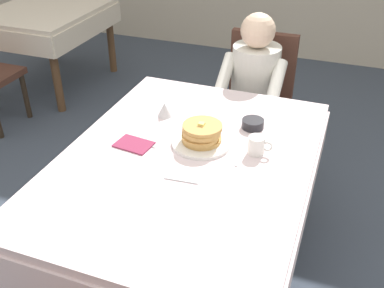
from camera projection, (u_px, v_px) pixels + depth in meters
name	position (u px, v px, depth m)	size (l,w,h in m)	color
ground_plane	(187.00, 271.00, 2.44)	(14.00, 14.00, 0.00)	#3D4756
dining_table_main	(186.00, 173.00, 2.10)	(1.12, 1.52, 0.74)	silver
chair_diner	(257.00, 94.00, 3.07)	(0.44, 0.45, 0.93)	#4C2D23
diner_person	(253.00, 85.00, 2.87)	(0.40, 0.43, 1.12)	silver
plate_breakfast	(201.00, 143.00, 2.13)	(0.28, 0.28, 0.02)	white
breakfast_stack	(201.00, 133.00, 2.11)	(0.19, 0.19, 0.10)	tan
cup_coffee	(257.00, 145.00, 2.05)	(0.11, 0.08, 0.08)	white
bowl_butter	(253.00, 124.00, 2.26)	(0.11, 0.11, 0.04)	black
syrup_pitcher	(165.00, 109.00, 2.36)	(0.08, 0.08, 0.07)	silver
fork_left_of_plate	(163.00, 139.00, 2.18)	(0.18, 0.01, 0.01)	silver
knife_right_of_plate	(239.00, 154.00, 2.07)	(0.20, 0.01, 0.01)	silver
spoon_near_edge	(181.00, 180.00, 1.89)	(0.15, 0.01, 0.01)	silver
napkin_folded	(134.00, 144.00, 2.13)	(0.17, 0.12, 0.01)	#8C2D4C
background_table_far	(47.00, 21.00, 4.15)	(0.92, 1.12, 0.74)	silver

